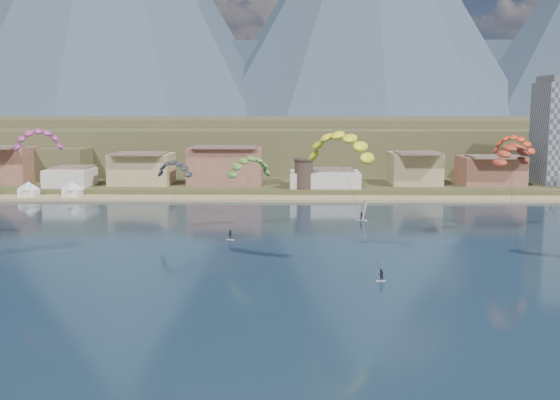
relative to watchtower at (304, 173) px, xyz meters
name	(u,v)px	position (x,y,z in m)	size (l,w,h in m)	color
ground	(274,327)	(-5.00, -114.00, -6.37)	(2400.00, 2400.00, 0.00)	black
beach	(286,199)	(-5.00, -8.00, -6.12)	(2200.00, 12.00, 0.90)	tan
land	(291,135)	(-5.00, 446.00, -6.37)	(2200.00, 900.00, 4.00)	brown
foothills	(338,143)	(17.39, 118.47, 2.71)	(940.00, 210.00, 18.00)	brown
mountain_ridge	(281,12)	(-19.60, 709.65, 143.94)	(2060.00, 480.00, 400.00)	#2E3D4D
town	(150,165)	(-45.00, 8.00, 1.63)	(400.00, 24.00, 12.00)	silver
watchtower	(304,173)	(0.00, 0.00, 0.00)	(5.82, 5.82, 8.60)	#47382D
beach_tents	(5,185)	(-81.25, -8.00, -2.66)	(43.40, 6.40, 5.00)	white
kitesurfer_yellow	(340,142)	(4.27, -84.00, 12.81)	(11.96, 14.62, 22.68)	silver
kitesurfer_green	(249,164)	(-11.75, -53.20, 6.97)	(10.27, 15.74, 17.32)	silver
distant_kite_pink	(38,136)	(-49.58, -64.93, 12.99)	(9.60, 7.35, 22.11)	#262626
distant_kite_dark	(174,166)	(-29.37, -39.38, 5.36)	(9.00, 6.77, 14.94)	#262626
distant_kite_orange	(514,141)	(42.19, -48.79, 11.29)	(8.97, 7.98, 20.45)	#262626
distant_kite_red	(512,151)	(38.32, -59.67, 10.11)	(9.76, 9.09, 19.58)	#262626
windsurfer	(362,214)	(12.23, -41.65, -4.95)	(2.72, 2.87, 4.46)	silver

